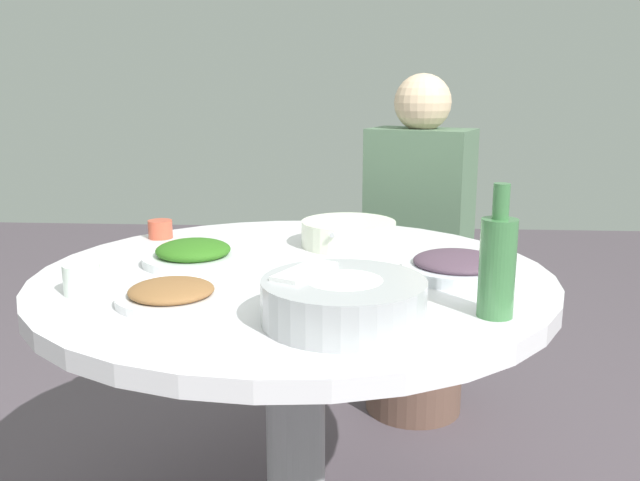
{
  "coord_description": "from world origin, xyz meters",
  "views": [
    {
      "loc": [
        1.5,
        0.16,
        1.17
      ],
      "look_at": [
        0.02,
        0.06,
        0.82
      ],
      "focal_mm": 38.42,
      "sensor_mm": 36.0,
      "label": 1
    }
  ],
  "objects": [
    {
      "name": "round_dining_table",
      "position": [
        0.0,
        0.0,
        0.61
      ],
      "size": [
        1.17,
        1.17,
        0.74
      ],
      "color": "#99999E",
      "rests_on": "ground"
    },
    {
      "name": "rice_bowl",
      "position": [
        0.33,
        0.12,
        0.79
      ],
      "size": [
        0.3,
        0.3,
        0.09
      ],
      "color": "#B2B5BA",
      "rests_on": "round_dining_table"
    },
    {
      "name": "soup_bowl",
      "position": [
        -0.26,
        0.12,
        0.78
      ],
      "size": [
        0.27,
        0.25,
        0.07
      ],
      "color": "white",
      "rests_on": "round_dining_table"
    },
    {
      "name": "dish_greens",
      "position": [
        -0.05,
        -0.25,
        0.77
      ],
      "size": [
        0.24,
        0.24,
        0.06
      ],
      "color": "white",
      "rests_on": "round_dining_table"
    },
    {
      "name": "dish_stirfry",
      "position": [
        0.24,
        -0.22,
        0.76
      ],
      "size": [
        0.22,
        0.22,
        0.04
      ],
      "color": "white",
      "rests_on": "round_dining_table"
    },
    {
      "name": "dish_eggplant",
      "position": [
        0.01,
        0.37,
        0.77
      ],
      "size": [
        0.25,
        0.25,
        0.05
      ],
      "color": "silver",
      "rests_on": "round_dining_table"
    },
    {
      "name": "green_bottle",
      "position": [
        0.28,
        0.4,
        0.84
      ],
      "size": [
        0.07,
        0.07,
        0.25
      ],
      "color": "#417B46",
      "rests_on": "round_dining_table"
    },
    {
      "name": "tea_cup_near",
      "position": [
        -0.31,
        -0.4,
        0.77
      ],
      "size": [
        0.07,
        0.07,
        0.05
      ],
      "primitive_type": "cylinder",
      "color": "#CC5239",
      "rests_on": "round_dining_table"
    },
    {
      "name": "tea_cup_far",
      "position": [
        0.2,
        -0.41,
        0.78
      ],
      "size": [
        0.07,
        0.07,
        0.06
      ],
      "primitive_type": "cylinder",
      "color": "white",
      "rests_on": "round_dining_table"
    },
    {
      "name": "stool_for_diner_left",
      "position": [
        -0.83,
        0.34,
        0.22
      ],
      "size": [
        0.34,
        0.34,
        0.43
      ],
      "primitive_type": "cylinder",
      "color": "brown",
      "rests_on": "ground"
    },
    {
      "name": "diner_left",
      "position": [
        -0.83,
        0.34,
        0.75
      ],
      "size": [
        0.44,
        0.43,
        0.76
      ],
      "color": "#2D333D",
      "rests_on": "stool_for_diner_left"
    }
  ]
}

